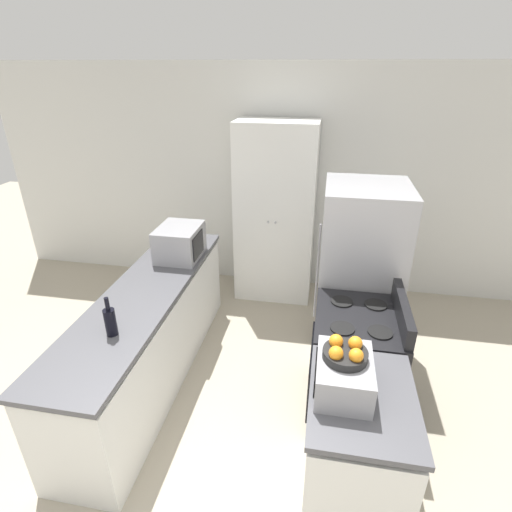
# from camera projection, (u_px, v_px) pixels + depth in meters

# --- Properties ---
(wall_back) EXTENTS (7.00, 0.06, 2.60)m
(wall_back) POSITION_uv_depth(u_px,v_px,m) (279.00, 182.00, 4.71)
(wall_back) COLOR silver
(wall_back) RESTS_ON ground_plane
(counter_left) EXTENTS (0.60, 2.51, 0.88)m
(counter_left) POSITION_uv_depth(u_px,v_px,m) (150.00, 336.00, 3.46)
(counter_left) COLOR silver
(counter_left) RESTS_ON ground_plane
(counter_right) EXTENTS (0.60, 0.80, 0.88)m
(counter_right) POSITION_uv_depth(u_px,v_px,m) (355.00, 451.00, 2.43)
(counter_right) COLOR silver
(counter_right) RESTS_ON ground_plane
(pantry_cabinet) EXTENTS (0.88, 0.56, 2.04)m
(pantry_cabinet) POSITION_uv_depth(u_px,v_px,m) (275.00, 214.00, 4.54)
(pantry_cabinet) COLOR white
(pantry_cabinet) RESTS_ON ground_plane
(stove) EXTENTS (0.66, 0.74, 1.04)m
(stove) POSITION_uv_depth(u_px,v_px,m) (354.00, 363.00, 3.12)
(stove) COLOR black
(stove) RESTS_ON ground_plane
(refrigerator) EXTENTS (0.74, 0.76, 1.65)m
(refrigerator) POSITION_uv_depth(u_px,v_px,m) (359.00, 273.00, 3.65)
(refrigerator) COLOR #A3A3A8
(refrigerator) RESTS_ON ground_plane
(microwave) EXTENTS (0.39, 0.47, 0.31)m
(microwave) POSITION_uv_depth(u_px,v_px,m) (180.00, 242.00, 3.78)
(microwave) COLOR #939399
(microwave) RESTS_ON counter_left
(wine_bottle) EXTENTS (0.08, 0.08, 0.29)m
(wine_bottle) POSITION_uv_depth(u_px,v_px,m) (110.00, 321.00, 2.69)
(wine_bottle) COLOR black
(wine_bottle) RESTS_ON counter_left
(toaster_oven) EXTENTS (0.32, 0.41, 0.20)m
(toaster_oven) POSITION_uv_depth(u_px,v_px,m) (344.00, 375.00, 2.23)
(toaster_oven) COLOR #939399
(toaster_oven) RESTS_ON counter_right
(fruit_bowl) EXTENTS (0.25, 0.25, 0.11)m
(fruit_bowl) POSITION_uv_depth(u_px,v_px,m) (345.00, 352.00, 2.19)
(fruit_bowl) COLOR black
(fruit_bowl) RESTS_ON toaster_oven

